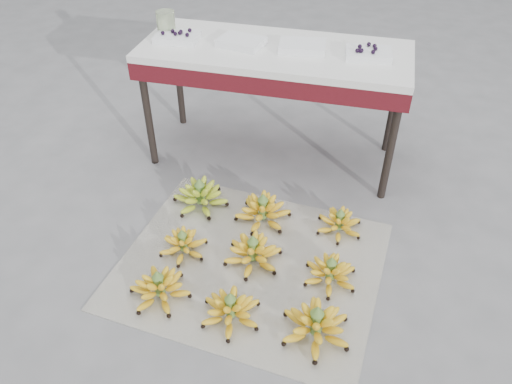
% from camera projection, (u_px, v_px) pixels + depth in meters
% --- Properties ---
extents(ground, '(60.00, 60.00, 0.00)m').
position_uv_depth(ground, '(232.00, 271.00, 2.45)').
color(ground, slate).
rests_on(ground, ground).
extents(newspaper_mat, '(1.35, 1.17, 0.01)m').
position_uv_depth(newspaper_mat, '(250.00, 264.00, 2.48)').
color(newspaper_mat, white).
rests_on(newspaper_mat, ground).
extents(bunch_front_left, '(0.34, 0.34, 0.17)m').
position_uv_depth(bunch_front_left, '(160.00, 288.00, 2.28)').
color(bunch_front_left, yellow).
rests_on(bunch_front_left, newspaper_mat).
extents(bunch_front_center, '(0.33, 0.33, 0.17)m').
position_uv_depth(bunch_front_center, '(231.00, 309.00, 2.19)').
color(bunch_front_center, yellow).
rests_on(bunch_front_center, newspaper_mat).
extents(bunch_front_right, '(0.40, 0.40, 0.19)m').
position_uv_depth(bunch_front_right, '(316.00, 325.00, 2.12)').
color(bunch_front_right, yellow).
rests_on(bunch_front_right, newspaper_mat).
extents(bunch_mid_left, '(0.32, 0.32, 0.15)m').
position_uv_depth(bunch_mid_left, '(183.00, 244.00, 2.51)').
color(bunch_mid_left, yellow).
rests_on(bunch_mid_left, newspaper_mat).
extents(bunch_mid_center, '(0.32, 0.32, 0.18)m').
position_uv_depth(bunch_mid_center, '(253.00, 252.00, 2.45)').
color(bunch_mid_center, yellow).
rests_on(bunch_mid_center, newspaper_mat).
extents(bunch_mid_right, '(0.28, 0.28, 0.16)m').
position_uv_depth(bunch_mid_right, '(330.00, 273.00, 2.36)').
color(bunch_mid_right, yellow).
rests_on(bunch_mid_right, newspaper_mat).
extents(bunch_back_left, '(0.32, 0.32, 0.19)m').
position_uv_depth(bunch_back_left, '(200.00, 196.00, 2.79)').
color(bunch_back_left, '#8AC025').
rests_on(bunch_back_left, newspaper_mat).
extents(bunch_back_center, '(0.34, 0.34, 0.18)m').
position_uv_depth(bunch_back_center, '(263.00, 211.00, 2.69)').
color(bunch_back_center, yellow).
rests_on(bunch_back_center, newspaper_mat).
extents(bunch_back_right, '(0.28, 0.28, 0.15)m').
position_uv_depth(bunch_back_right, '(339.00, 223.00, 2.63)').
color(bunch_back_right, yellow).
rests_on(bunch_back_right, newspaper_mat).
extents(vendor_table, '(1.51, 0.60, 0.72)m').
position_uv_depth(vendor_table, '(274.00, 62.00, 2.82)').
color(vendor_table, black).
rests_on(vendor_table, ground).
extents(tray_far_left, '(0.25, 0.19, 0.06)m').
position_uv_depth(tray_far_left, '(177.00, 37.00, 2.83)').
color(tray_far_left, silver).
rests_on(tray_far_left, vendor_table).
extents(tray_left, '(0.28, 0.22, 0.04)m').
position_uv_depth(tray_left, '(241.00, 42.00, 2.78)').
color(tray_left, silver).
rests_on(tray_left, vendor_table).
extents(tray_right, '(0.27, 0.21, 0.04)m').
position_uv_depth(tray_right, '(302.00, 46.00, 2.73)').
color(tray_right, silver).
rests_on(tray_right, vendor_table).
extents(tray_far_right, '(0.26, 0.20, 0.06)m').
position_uv_depth(tray_far_right, '(368.00, 53.00, 2.66)').
color(tray_far_right, silver).
rests_on(tray_far_right, vendor_table).
extents(glass_jar, '(0.14, 0.14, 0.13)m').
position_uv_depth(glass_jar, '(166.00, 23.00, 2.87)').
color(glass_jar, beige).
rests_on(glass_jar, vendor_table).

